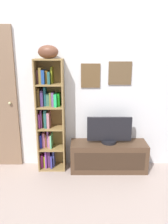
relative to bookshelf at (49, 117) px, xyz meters
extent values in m
cube|color=#A9978F|center=(0.52, -1.00, -0.83)|extent=(5.20, 5.20, 0.04)
cube|color=silver|center=(0.52, 0.13, 0.49)|extent=(4.80, 0.06, 2.59)
cube|color=brown|center=(0.61, 0.09, 0.59)|extent=(0.28, 0.02, 0.34)
cube|color=#AA8283|center=(0.61, 0.09, 0.59)|extent=(0.23, 0.01, 0.29)
cube|color=brown|center=(1.03, 0.09, 0.62)|extent=(0.33, 0.02, 0.33)
cube|color=#9CA2A9|center=(1.03, 0.09, 0.62)|extent=(0.28, 0.01, 0.28)
cube|color=olive|center=(-0.16, -0.03, 0.01)|extent=(0.02, 0.26, 1.64)
cube|color=olive|center=(0.22, -0.03, 0.01)|extent=(0.02, 0.26, 1.64)
cube|color=olive|center=(0.03, 0.10, 0.01)|extent=(0.39, 0.01, 1.64)
cube|color=olive|center=(0.03, -0.03, -0.80)|extent=(0.35, 0.25, 0.02)
cube|color=olive|center=(0.03, -0.03, -0.48)|extent=(0.35, 0.25, 0.02)
cube|color=olive|center=(0.03, -0.03, -0.16)|extent=(0.35, 0.25, 0.02)
cube|color=olive|center=(0.03, -0.03, 0.16)|extent=(0.35, 0.25, 0.02)
cube|color=olive|center=(0.03, -0.03, 0.48)|extent=(0.35, 0.25, 0.02)
cube|color=olive|center=(0.03, -0.03, 0.82)|extent=(0.35, 0.25, 0.02)
cube|color=#932A78|center=(-0.12, 0.00, -0.68)|extent=(0.03, 0.18, 0.20)
cube|color=#A2AE1A|center=(-0.09, 0.01, -0.70)|extent=(0.03, 0.17, 0.18)
cube|color=purple|center=(-0.06, -0.01, -0.65)|extent=(0.02, 0.20, 0.27)
cube|color=#512855|center=(-0.02, 0.01, -0.65)|extent=(0.04, 0.17, 0.27)
cube|color=#3D3B96|center=(0.02, -0.01, -0.69)|extent=(0.02, 0.21, 0.19)
cube|color=#3D4693|center=(0.05, 0.01, -0.66)|extent=(0.02, 0.17, 0.26)
cube|color=#222BB9|center=(-0.13, 0.01, -0.37)|extent=(0.03, 0.18, 0.20)
cube|color=#C16A8C|center=(-0.09, 0.02, -0.36)|extent=(0.04, 0.15, 0.22)
cube|color=brown|center=(-0.06, 0.02, -0.37)|extent=(0.02, 0.14, 0.20)
cube|color=#945CAD|center=(-0.03, 0.03, -0.34)|extent=(0.03, 0.14, 0.25)
cube|color=#C17481|center=(0.00, 0.00, -0.37)|extent=(0.02, 0.19, 0.19)
cube|color=#61C78D|center=(0.02, 0.00, -0.37)|extent=(0.02, 0.20, 0.20)
cube|color=purple|center=(-0.13, 0.00, -0.04)|extent=(0.02, 0.20, 0.21)
cube|color=#522249|center=(-0.10, 0.00, -0.02)|extent=(0.02, 0.18, 0.26)
cube|color=#4F4A0D|center=(-0.08, 0.02, -0.04)|extent=(0.02, 0.14, 0.21)
cube|color=#225858|center=(-0.04, 0.00, -0.02)|extent=(0.04, 0.19, 0.26)
cube|color=#B87582|center=(0.00, -0.01, -0.03)|extent=(0.03, 0.20, 0.23)
cube|color=#513C19|center=(-0.12, 0.00, 0.30)|extent=(0.03, 0.19, 0.26)
cube|color=#442E67|center=(-0.08, 0.01, 0.28)|extent=(0.04, 0.17, 0.23)
cube|color=#1B5464|center=(-0.04, 0.02, 0.31)|extent=(0.03, 0.15, 0.27)
cube|color=#3B725C|center=(0.00, 0.02, 0.26)|extent=(0.04, 0.14, 0.18)
cube|color=olive|center=(0.04, 0.01, 0.27)|extent=(0.03, 0.17, 0.20)
cube|color=#724B88|center=(0.07, 0.00, 0.27)|extent=(0.03, 0.19, 0.20)
cube|color=#26C567|center=(0.11, -0.01, 0.26)|extent=(0.04, 0.21, 0.18)
cube|color=#16941D|center=(0.15, 0.01, 0.26)|extent=(0.03, 0.17, 0.18)
cube|color=brown|center=(-0.13, 0.02, 0.58)|extent=(0.02, 0.15, 0.18)
cube|color=olive|center=(-0.09, 0.00, 0.60)|extent=(0.04, 0.18, 0.22)
cube|color=#1E4491|center=(-0.05, 0.00, 0.58)|extent=(0.04, 0.19, 0.19)
cube|color=brown|center=(0.00, 0.02, 0.58)|extent=(0.04, 0.15, 0.18)
cube|color=#245452|center=(0.03, -0.01, 0.57)|extent=(0.03, 0.21, 0.17)
cube|color=olive|center=(0.07, 0.02, 0.60)|extent=(0.02, 0.15, 0.23)
ellipsoid|color=brown|center=(0.03, -0.03, 0.92)|extent=(0.31, 0.23, 0.18)
cube|color=#4A3423|center=(0.88, -0.08, -0.59)|extent=(1.12, 0.36, 0.43)
cube|color=#352519|center=(0.88, -0.25, -0.59)|extent=(1.01, 0.01, 0.28)
cylinder|color=black|center=(0.88, -0.08, -0.36)|extent=(0.22, 0.22, 0.04)
cube|color=black|center=(0.88, -0.08, -0.16)|extent=(0.64, 0.04, 0.35)
cube|color=silver|center=(0.88, -0.09, -0.16)|extent=(0.60, 0.01, 0.31)
sphere|color=tan|center=(-0.57, 0.04, 0.20)|extent=(0.04, 0.04, 0.04)
camera|label=1|loc=(0.51, -3.08, 0.92)|focal=35.22mm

